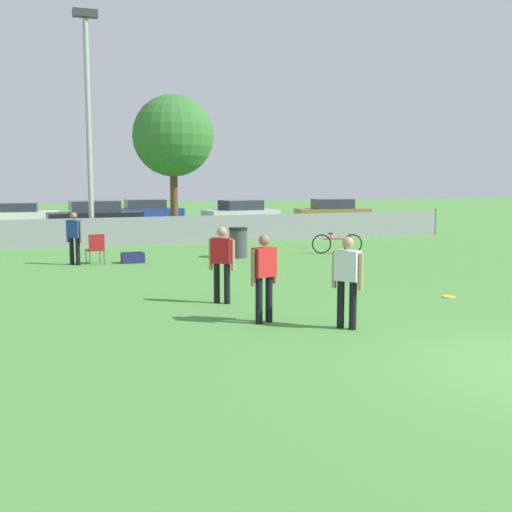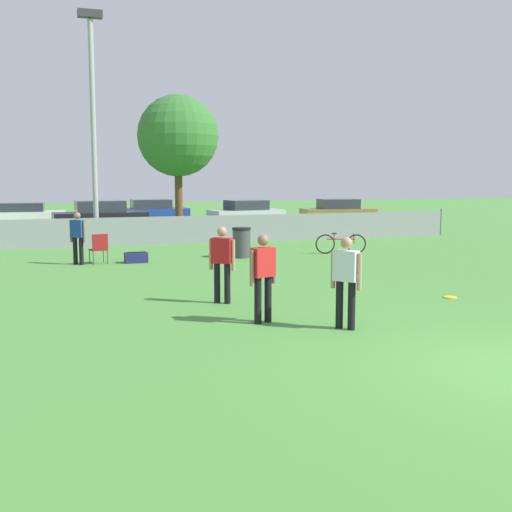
{
  "view_description": "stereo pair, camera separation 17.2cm",
  "coord_description": "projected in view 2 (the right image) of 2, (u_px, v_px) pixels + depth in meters",
  "views": [
    {
      "loc": [
        -6.59,
        -6.68,
        2.63
      ],
      "look_at": [
        -2.27,
        5.36,
        1.05
      ],
      "focal_mm": 45.0,
      "sensor_mm": 36.0,
      "label": 1
    },
    {
      "loc": [
        -6.43,
        -6.74,
        2.63
      ],
      "look_at": [
        -2.27,
        5.36,
        1.05
      ],
      "focal_mm": 45.0,
      "sensor_mm": 36.0,
      "label": 2
    }
  ],
  "objects": [
    {
      "name": "player_defender_red",
      "position": [
        263.0,
        272.0,
        11.52
      ],
      "size": [
        0.55,
        0.34,
        1.61
      ],
      "rotation": [
        0.0,
        0.0,
        0.31
      ],
      "color": "black",
      "rests_on": "ground_plane"
    },
    {
      "name": "parked_car_blue",
      "position": [
        151.0,
        212.0,
        36.57
      ],
      "size": [
        4.17,
        1.81,
        1.36
      ],
      "rotation": [
        0.0,
        0.0,
        -0.0
      ],
      "color": "black",
      "rests_on": "ground_plane"
    },
    {
      "name": "gear_bag_sideline",
      "position": [
        136.0,
        258.0,
        19.78
      ],
      "size": [
        0.69,
        0.38,
        0.34
      ],
      "color": "navy",
      "rests_on": "ground_plane"
    },
    {
      "name": "frisbee_disc",
      "position": [
        450.0,
        297.0,
        14.03
      ],
      "size": [
        0.28,
        0.28,
        0.03
      ],
      "color": "yellow",
      "rests_on": "ground_plane"
    },
    {
      "name": "spectator_in_blue",
      "position": [
        78.0,
        235.0,
        19.24
      ],
      "size": [
        0.45,
        0.42,
        1.58
      ],
      "rotation": [
        0.0,
        0.0,
        2.45
      ],
      "color": "black",
      "rests_on": "ground_plane"
    },
    {
      "name": "folding_chair_sideline",
      "position": [
        99.0,
        247.0,
        19.42
      ],
      "size": [
        0.56,
        0.56,
        0.92
      ],
      "rotation": [
        0.0,
        0.0,
        3.32
      ],
      "color": "#333338",
      "rests_on": "ground_plane"
    },
    {
      "name": "player_receiver_white",
      "position": [
        346.0,
        276.0,
        11.05
      ],
      "size": [
        0.43,
        0.47,
        1.61
      ],
      "rotation": [
        0.0,
        0.0,
        -0.91
      ],
      "color": "black",
      "rests_on": "ground_plane"
    },
    {
      "name": "parked_car_tan",
      "position": [
        338.0,
        212.0,
        35.29
      ],
      "size": [
        4.16,
        2.2,
        1.43
      ],
      "rotation": [
        0.0,
        0.0,
        -0.13
      ],
      "color": "black",
      "rests_on": "ground_plane"
    },
    {
      "name": "parked_car_dark",
      "position": [
        100.0,
        217.0,
        31.37
      ],
      "size": [
        4.52,
        2.02,
        1.48
      ],
      "rotation": [
        0.0,
        0.0,
        0.04
      ],
      "color": "black",
      "rests_on": "ground_plane"
    },
    {
      "name": "player_thrower_red",
      "position": [
        222.0,
        259.0,
        13.32
      ],
      "size": [
        0.47,
        0.43,
        1.61
      ],
      "rotation": [
        0.0,
        0.0,
        -0.66
      ],
      "color": "black",
      "rests_on": "ground_plane"
    },
    {
      "name": "fence_backline",
      "position": [
        207.0,
        229.0,
        25.55
      ],
      "size": [
        21.94,
        0.07,
        1.21
      ],
      "color": "gray",
      "rests_on": "ground_plane"
    },
    {
      "name": "trash_bin",
      "position": [
        242.0,
        242.0,
        20.97
      ],
      "size": [
        0.61,
        0.61,
        0.99
      ],
      "color": "#3F3F44",
      "rests_on": "ground_plane"
    },
    {
      "name": "parked_car_silver",
      "position": [
        246.0,
        214.0,
        34.28
      ],
      "size": [
        4.09,
        2.23,
        1.4
      ],
      "rotation": [
        0.0,
        0.0,
        0.13
      ],
      "color": "black",
      "rests_on": "ground_plane"
    },
    {
      "name": "light_pole",
      "position": [
        93.0,
        110.0,
        24.09
      ],
      "size": [
        0.9,
        0.36,
        8.76
      ],
      "color": "#9E9EA3",
      "rests_on": "ground_plane"
    },
    {
      "name": "parked_car_white",
      "position": [
        22.0,
        215.0,
        33.7
      ],
      "size": [
        4.38,
        2.03,
        1.28
      ],
      "rotation": [
        0.0,
        0.0,
        -0.08
      ],
      "color": "black",
      "rests_on": "ground_plane"
    },
    {
      "name": "tree_near_pole",
      "position": [
        178.0,
        136.0,
        26.8
      ],
      "size": [
        3.4,
        3.4,
        6.04
      ],
      "color": "brown",
      "rests_on": "ground_plane"
    },
    {
      "name": "bicycle_sideline",
      "position": [
        341.0,
        244.0,
        22.05
      ],
      "size": [
        1.68,
        0.63,
        0.72
      ],
      "rotation": [
        0.0,
        0.0,
        -0.3
      ],
      "color": "black",
      "rests_on": "ground_plane"
    }
  ]
}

